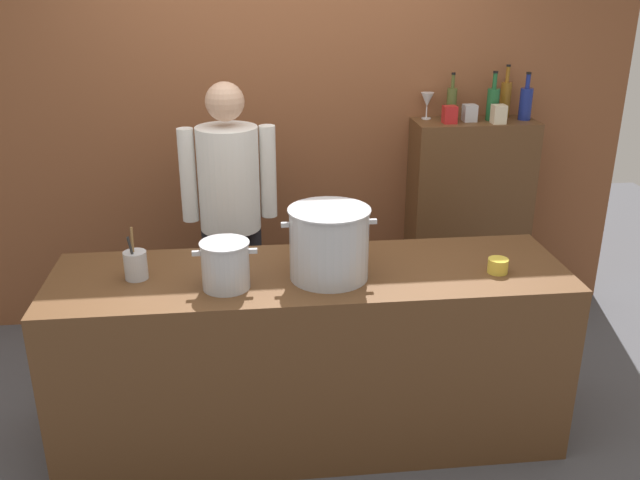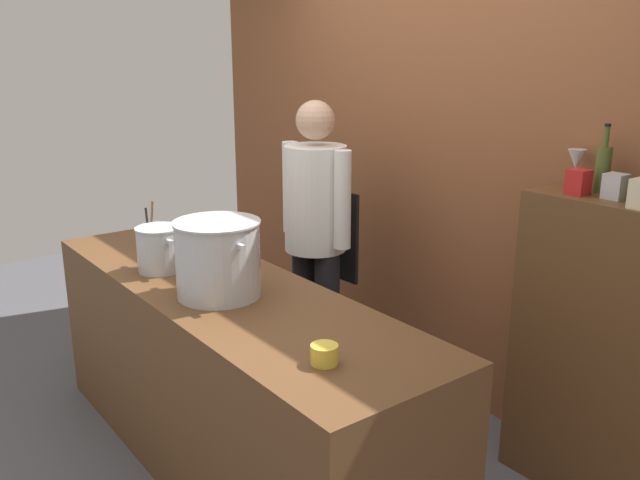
{
  "view_description": "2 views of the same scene",
  "coord_description": "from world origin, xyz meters",
  "px_view_note": "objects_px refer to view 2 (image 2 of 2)",
  "views": [
    {
      "loc": [
        -0.28,
        -2.89,
        2.21
      ],
      "look_at": [
        0.08,
        0.36,
        0.91
      ],
      "focal_mm": 38.43,
      "sensor_mm": 36.0,
      "label": 1
    },
    {
      "loc": [
        2.46,
        -1.34,
        1.91
      ],
      "look_at": [
        0.13,
        0.43,
        1.07
      ],
      "focal_mm": 37.21,
      "sensor_mm": 36.0,
      "label": 2
    }
  ],
  "objects_px": {
    "chef": "(316,228)",
    "stockpot_large": "(218,259)",
    "stockpot_small": "(159,249)",
    "spice_tin_red": "(578,182)",
    "utensil_crock": "(153,234)",
    "butter_jar": "(324,354)",
    "wine_bottle_olive": "(603,168)",
    "wine_glass_short": "(576,160)",
    "spice_tin_silver": "(615,186)"
  },
  "relations": [
    {
      "from": "stockpot_large",
      "to": "butter_jar",
      "type": "bearing_deg",
      "value": -2.69
    },
    {
      "from": "stockpot_small",
      "to": "stockpot_large",
      "type": "bearing_deg",
      "value": 7.33
    },
    {
      "from": "butter_jar",
      "to": "wine_bottle_olive",
      "type": "bearing_deg",
      "value": 83.93
    },
    {
      "from": "spice_tin_silver",
      "to": "butter_jar",
      "type": "bearing_deg",
      "value": -100.69
    },
    {
      "from": "butter_jar",
      "to": "spice_tin_red",
      "type": "xyz_separation_m",
      "value": [
        0.1,
        1.24,
        0.45
      ]
    },
    {
      "from": "stockpot_large",
      "to": "utensil_crock",
      "type": "bearing_deg",
      "value": 174.69
    },
    {
      "from": "butter_jar",
      "to": "wine_glass_short",
      "type": "distance_m",
      "value": 1.48
    },
    {
      "from": "stockpot_large",
      "to": "wine_glass_short",
      "type": "height_order",
      "value": "wine_glass_short"
    },
    {
      "from": "utensil_crock",
      "to": "spice_tin_red",
      "type": "bearing_deg",
      "value": 32.65
    },
    {
      "from": "utensil_crock",
      "to": "stockpot_large",
      "type": "bearing_deg",
      "value": -5.31
    },
    {
      "from": "stockpot_small",
      "to": "utensil_crock",
      "type": "distance_m",
      "value": 0.43
    },
    {
      "from": "wine_bottle_olive",
      "to": "butter_jar",
      "type": "bearing_deg",
      "value": -96.07
    },
    {
      "from": "spice_tin_silver",
      "to": "wine_bottle_olive",
      "type": "bearing_deg",
      "value": 146.43
    },
    {
      "from": "wine_bottle_olive",
      "to": "spice_tin_silver",
      "type": "bearing_deg",
      "value": -33.57
    },
    {
      "from": "chef",
      "to": "spice_tin_silver",
      "type": "distance_m",
      "value": 1.59
    },
    {
      "from": "stockpot_large",
      "to": "utensil_crock",
      "type": "relative_size",
      "value": 1.75
    },
    {
      "from": "stockpot_large",
      "to": "utensil_crock",
      "type": "distance_m",
      "value": 0.88
    },
    {
      "from": "stockpot_large",
      "to": "spice_tin_red",
      "type": "bearing_deg",
      "value": 53.68
    },
    {
      "from": "stockpot_large",
      "to": "wine_bottle_olive",
      "type": "xyz_separation_m",
      "value": [
        0.93,
        1.31,
        0.38
      ]
    },
    {
      "from": "stockpot_large",
      "to": "spice_tin_silver",
      "type": "height_order",
      "value": "spice_tin_silver"
    },
    {
      "from": "wine_bottle_olive",
      "to": "spice_tin_silver",
      "type": "distance_m",
      "value": 0.13
    },
    {
      "from": "chef",
      "to": "wine_glass_short",
      "type": "relative_size",
      "value": 10.19
    },
    {
      "from": "stockpot_small",
      "to": "utensil_crock",
      "type": "relative_size",
      "value": 1.15
    },
    {
      "from": "butter_jar",
      "to": "wine_glass_short",
      "type": "bearing_deg",
      "value": 90.09
    },
    {
      "from": "stockpot_small",
      "to": "spice_tin_red",
      "type": "height_order",
      "value": "spice_tin_red"
    },
    {
      "from": "spice_tin_red",
      "to": "wine_glass_short",
      "type": "bearing_deg",
      "value": 126.74
    },
    {
      "from": "chef",
      "to": "stockpot_large",
      "type": "relative_size",
      "value": 3.88
    },
    {
      "from": "wine_bottle_olive",
      "to": "stockpot_large",
      "type": "bearing_deg",
      "value": -125.19
    },
    {
      "from": "wine_glass_short",
      "to": "spice_tin_silver",
      "type": "xyz_separation_m",
      "value": [
        0.24,
        -0.1,
        -0.06
      ]
    },
    {
      "from": "stockpot_small",
      "to": "utensil_crock",
      "type": "bearing_deg",
      "value": 160.95
    },
    {
      "from": "chef",
      "to": "wine_bottle_olive",
      "type": "relative_size",
      "value": 5.78
    },
    {
      "from": "chef",
      "to": "spice_tin_silver",
      "type": "bearing_deg",
      "value": -168.55
    },
    {
      "from": "stockpot_small",
      "to": "wine_glass_short",
      "type": "height_order",
      "value": "wine_glass_short"
    },
    {
      "from": "stockpot_small",
      "to": "butter_jar",
      "type": "bearing_deg",
      "value": 1.05
    },
    {
      "from": "wine_bottle_olive",
      "to": "stockpot_small",
      "type": "bearing_deg",
      "value": -135.33
    },
    {
      "from": "wine_bottle_olive",
      "to": "spice_tin_red",
      "type": "height_order",
      "value": "wine_bottle_olive"
    },
    {
      "from": "wine_glass_short",
      "to": "spice_tin_red",
      "type": "distance_m",
      "value": 0.19
    },
    {
      "from": "stockpot_small",
      "to": "spice_tin_silver",
      "type": "distance_m",
      "value": 2.02
    },
    {
      "from": "wine_bottle_olive",
      "to": "spice_tin_red",
      "type": "bearing_deg",
      "value": -110.21
    },
    {
      "from": "stockpot_large",
      "to": "butter_jar",
      "type": "height_order",
      "value": "stockpot_large"
    },
    {
      "from": "stockpot_small",
      "to": "wine_bottle_olive",
      "type": "relative_size",
      "value": 0.98
    },
    {
      "from": "chef",
      "to": "utensil_crock",
      "type": "height_order",
      "value": "chef"
    },
    {
      "from": "chef",
      "to": "utensil_crock",
      "type": "relative_size",
      "value": 6.79
    },
    {
      "from": "spice_tin_silver",
      "to": "chef",
      "type": "bearing_deg",
      "value": -165.37
    },
    {
      "from": "utensil_crock",
      "to": "butter_jar",
      "type": "relative_size",
      "value": 2.59
    },
    {
      "from": "chef",
      "to": "utensil_crock",
      "type": "distance_m",
      "value": 0.88
    },
    {
      "from": "stockpot_large",
      "to": "chef",
      "type": "bearing_deg",
      "value": 117.83
    },
    {
      "from": "butter_jar",
      "to": "chef",
      "type": "bearing_deg",
      "value": 144.02
    },
    {
      "from": "spice_tin_red",
      "to": "utensil_crock",
      "type": "bearing_deg",
      "value": -147.35
    },
    {
      "from": "stockpot_large",
      "to": "spice_tin_red",
      "type": "relative_size",
      "value": 4.1
    }
  ]
}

